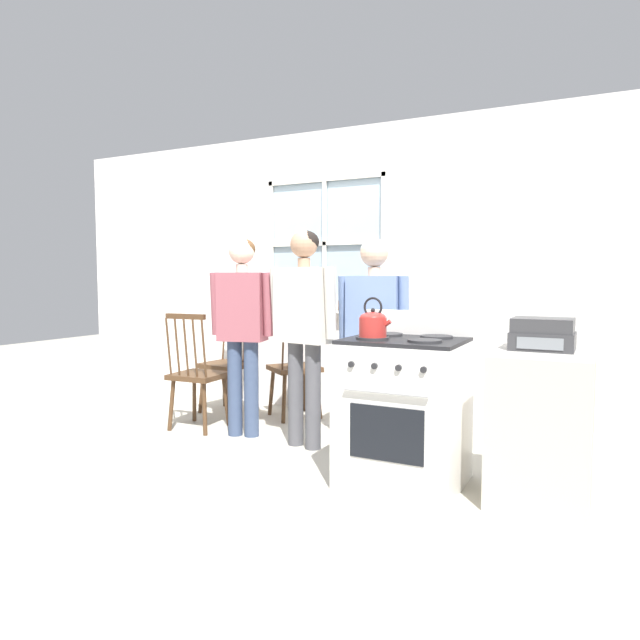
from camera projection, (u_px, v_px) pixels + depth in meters
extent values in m
plane|color=#B2AD9E|center=(260.00, 449.00, 4.33)|extent=(16.00, 16.00, 0.00)
cube|color=white|center=(178.00, 273.00, 6.36)|extent=(2.44, 0.06, 2.70)
cube|color=white|center=(543.00, 272.00, 4.64)|extent=(2.71, 0.06, 2.70)
cube|color=white|center=(325.00, 359.00, 5.60)|extent=(1.25, 0.06, 1.00)
cube|color=white|center=(326.00, 154.00, 5.45)|extent=(1.25, 0.06, 0.44)
cube|color=silver|center=(322.00, 311.00, 5.49)|extent=(1.31, 0.10, 0.03)
cube|color=#9EB7C6|center=(326.00, 244.00, 5.52)|extent=(1.19, 0.01, 1.21)
cube|color=silver|center=(325.00, 244.00, 5.49)|extent=(0.04, 0.02, 1.27)
cube|color=silver|center=(325.00, 244.00, 5.49)|extent=(1.25, 0.02, 0.04)
cube|color=silver|center=(271.00, 245.00, 5.76)|extent=(0.04, 0.03, 1.27)
cube|color=silver|center=(383.00, 242.00, 5.22)|extent=(0.04, 0.03, 1.27)
cube|color=silver|center=(325.00, 179.00, 5.45)|extent=(1.25, 0.03, 0.04)
cube|color=silver|center=(325.00, 307.00, 5.54)|extent=(1.25, 0.03, 0.04)
cube|color=#4C331E|center=(226.00, 365.00, 5.50)|extent=(0.46, 0.44, 0.04)
cylinder|color=#4C331E|center=(202.00, 390.00, 5.48)|extent=(0.07, 0.07, 0.44)
cylinder|color=#4C331E|center=(228.00, 394.00, 5.29)|extent=(0.07, 0.07, 0.44)
cylinder|color=#4C331E|center=(225.00, 385.00, 5.75)|extent=(0.07, 0.07, 0.44)
cylinder|color=#4C331E|center=(251.00, 389.00, 5.56)|extent=(0.07, 0.07, 0.44)
cylinder|color=#4C331E|center=(224.00, 336.00, 5.72)|extent=(0.03, 0.07, 0.51)
cylinder|color=#4C331E|center=(231.00, 337.00, 5.67)|extent=(0.03, 0.07, 0.51)
cylinder|color=#4C331E|center=(238.00, 337.00, 5.62)|extent=(0.03, 0.07, 0.51)
cylinder|color=#4C331E|center=(245.00, 338.00, 5.58)|extent=(0.03, 0.07, 0.51)
cylinder|color=#4C331E|center=(252.00, 338.00, 5.53)|extent=(0.03, 0.07, 0.51)
cube|color=#4C331E|center=(237.00, 310.00, 5.60)|extent=(0.38, 0.08, 0.04)
cube|color=#4C331E|center=(294.00, 368.00, 5.30)|extent=(0.57, 0.58, 0.04)
cylinder|color=#4C331E|center=(304.00, 389.00, 5.54)|extent=(0.06, 0.09, 0.44)
cylinder|color=#4C331E|center=(271.00, 392.00, 5.39)|extent=(0.09, 0.06, 0.44)
cylinder|color=#4C331E|center=(318.00, 395.00, 5.25)|extent=(0.09, 0.06, 0.44)
cylinder|color=#4C331E|center=(284.00, 399.00, 5.10)|extent=(0.06, 0.09, 0.44)
cylinder|color=#4C331E|center=(320.00, 342.00, 5.21)|extent=(0.07, 0.06, 0.51)
cylinder|color=#4C331E|center=(311.00, 343.00, 5.17)|extent=(0.07, 0.06, 0.51)
cylinder|color=#4C331E|center=(302.00, 343.00, 5.13)|extent=(0.07, 0.06, 0.51)
cylinder|color=#4C331E|center=(292.00, 344.00, 5.09)|extent=(0.07, 0.06, 0.51)
cylinder|color=#4C331E|center=(283.00, 344.00, 5.05)|extent=(0.07, 0.06, 0.51)
cube|color=#4C331E|center=(302.00, 313.00, 5.11)|extent=(0.26, 0.32, 0.04)
cube|color=#4C331E|center=(199.00, 376.00, 4.91)|extent=(0.44, 0.42, 0.04)
cylinder|color=#4C331E|center=(226.00, 401.00, 5.01)|extent=(0.07, 0.07, 0.44)
cylinder|color=#4C331E|center=(194.00, 398.00, 5.14)|extent=(0.07, 0.07, 0.44)
cylinder|color=#4C331E|center=(205.00, 409.00, 4.72)|extent=(0.07, 0.07, 0.44)
cylinder|color=#4C331E|center=(172.00, 405.00, 4.85)|extent=(0.07, 0.07, 0.44)
cylinder|color=#4C331E|center=(204.00, 350.00, 4.66)|extent=(0.02, 0.07, 0.51)
cylinder|color=#4C331E|center=(195.00, 349.00, 4.70)|extent=(0.02, 0.07, 0.51)
cylinder|color=#4C331E|center=(186.00, 349.00, 4.74)|extent=(0.02, 0.07, 0.51)
cylinder|color=#4C331E|center=(177.00, 348.00, 4.77)|extent=(0.02, 0.07, 0.51)
cylinder|color=#4C331E|center=(169.00, 348.00, 4.81)|extent=(0.02, 0.07, 0.51)
cube|color=#4C331E|center=(185.00, 316.00, 4.72)|extent=(0.38, 0.06, 0.04)
cylinder|color=#384766|center=(235.00, 388.00, 4.70)|extent=(0.12, 0.12, 0.79)
cylinder|color=#384766|center=(251.00, 389.00, 4.67)|extent=(0.12, 0.12, 0.79)
cube|color=#934C56|center=(242.00, 307.00, 4.63)|extent=(0.41, 0.29, 0.55)
cylinder|color=#934C56|center=(216.00, 304.00, 4.66)|extent=(0.10, 0.13, 0.51)
cylinder|color=#934C56|center=(268.00, 304.00, 4.56)|extent=(0.10, 0.13, 0.51)
cylinder|color=beige|center=(242.00, 268.00, 4.61)|extent=(0.10, 0.10, 0.07)
sphere|color=beige|center=(242.00, 251.00, 4.60)|extent=(0.21, 0.21, 0.21)
ellipsoid|color=brown|center=(242.00, 249.00, 4.61)|extent=(0.21, 0.21, 0.17)
cylinder|color=#4C4C51|center=(296.00, 393.00, 4.43)|extent=(0.12, 0.12, 0.81)
cylinder|color=#4C4C51|center=(313.00, 396.00, 4.32)|extent=(0.12, 0.12, 0.81)
cube|color=beige|center=(304.00, 305.00, 4.32)|extent=(0.48, 0.29, 0.57)
cylinder|color=beige|center=(277.00, 301.00, 4.47)|extent=(0.10, 0.13, 0.53)
cylinder|color=beige|center=(330.00, 303.00, 4.14)|extent=(0.10, 0.13, 0.53)
cylinder|color=tan|center=(304.00, 263.00, 4.30)|extent=(0.10, 0.10, 0.07)
sphere|color=tan|center=(304.00, 244.00, 4.29)|extent=(0.21, 0.21, 0.21)
ellipsoid|color=black|center=(305.00, 242.00, 4.30)|extent=(0.21, 0.21, 0.17)
cylinder|color=#2D3347|center=(364.00, 397.00, 4.37)|extent=(0.12, 0.12, 0.77)
cylinder|color=#2D3347|center=(383.00, 399.00, 4.31)|extent=(0.12, 0.12, 0.77)
cube|color=#6B84B7|center=(374.00, 312.00, 4.29)|extent=(0.41, 0.25, 0.54)
cylinder|color=#6B84B7|center=(344.00, 309.00, 4.35)|extent=(0.09, 0.12, 0.50)
cylinder|color=#6B84B7|center=(404.00, 310.00, 4.19)|extent=(0.09, 0.12, 0.50)
cylinder|color=beige|center=(374.00, 271.00, 4.27)|extent=(0.10, 0.10, 0.07)
sphere|color=beige|center=(374.00, 253.00, 4.26)|extent=(0.21, 0.21, 0.21)
ellipsoid|color=silver|center=(375.00, 250.00, 4.27)|extent=(0.22, 0.22, 0.17)
cube|color=white|center=(404.00, 413.00, 3.60)|extent=(0.73, 0.64, 0.90)
cube|color=black|center=(405.00, 341.00, 3.57)|extent=(0.72, 0.61, 0.02)
cylinder|color=#2D2D30|center=(373.00, 338.00, 3.53)|extent=(0.20, 0.20, 0.02)
cylinder|color=#2D2D30|center=(425.00, 341.00, 3.38)|extent=(0.20, 0.20, 0.02)
cylinder|color=#2D2D30|center=(387.00, 335.00, 3.75)|extent=(0.20, 0.20, 0.02)
cylinder|color=#2D2D30|center=(436.00, 337.00, 3.60)|extent=(0.20, 0.20, 0.02)
cube|color=white|center=(419.00, 323.00, 3.82)|extent=(0.73, 0.06, 0.16)
cube|color=black|center=(386.00, 434.00, 3.32)|extent=(0.46, 0.01, 0.32)
cylinder|color=silver|center=(385.00, 392.00, 3.28)|extent=(0.51, 0.02, 0.02)
cylinder|color=#232326|center=(351.00, 364.00, 3.38)|extent=(0.04, 0.02, 0.04)
cylinder|color=#232326|center=(374.00, 366.00, 3.31)|extent=(0.04, 0.02, 0.04)
cylinder|color=#232326|center=(398.00, 368.00, 3.25)|extent=(0.04, 0.02, 0.04)
cylinder|color=#232326|center=(423.00, 370.00, 3.18)|extent=(0.04, 0.02, 0.04)
cylinder|color=red|center=(373.00, 327.00, 3.52)|extent=(0.17, 0.17, 0.12)
ellipsoid|color=red|center=(373.00, 318.00, 3.52)|extent=(0.16, 0.16, 0.07)
sphere|color=black|center=(373.00, 310.00, 3.51)|extent=(0.03, 0.03, 0.03)
cylinder|color=red|center=(385.00, 325.00, 3.48)|extent=(0.08, 0.03, 0.07)
torus|color=black|center=(373.00, 307.00, 3.51)|extent=(0.12, 0.01, 0.12)
cylinder|color=#935B3D|center=(345.00, 305.00, 5.36)|extent=(0.12, 0.12, 0.09)
cylinder|color=#33261C|center=(345.00, 301.00, 5.36)|extent=(0.11, 0.11, 0.01)
cone|color=#388447|center=(347.00, 294.00, 5.36)|extent=(0.05, 0.04, 0.13)
cone|color=#388447|center=(346.00, 298.00, 5.37)|extent=(0.04, 0.05, 0.06)
cone|color=#388447|center=(344.00, 295.00, 5.37)|extent=(0.06, 0.06, 0.12)
cone|color=#388447|center=(343.00, 295.00, 5.36)|extent=(0.05, 0.04, 0.10)
cone|color=#388447|center=(344.00, 298.00, 5.34)|extent=(0.04, 0.05, 0.06)
cone|color=#388447|center=(346.00, 294.00, 5.34)|extent=(0.07, 0.06, 0.13)
cube|color=brown|center=(243.00, 325.00, 5.69)|extent=(0.23, 0.11, 0.26)
torus|color=brown|center=(238.00, 309.00, 5.61)|extent=(0.14, 0.14, 0.01)
cube|color=beige|center=(540.00, 430.00, 3.26)|extent=(0.55, 0.50, 0.87)
cube|color=beige|center=(542.00, 352.00, 3.23)|extent=(0.55, 0.50, 0.03)
cube|color=#38383A|center=(542.00, 341.00, 3.21)|extent=(0.34, 0.28, 0.10)
cube|color=#38383A|center=(543.00, 325.00, 3.20)|extent=(0.32, 0.27, 0.08)
cube|color=gray|center=(540.00, 344.00, 3.08)|extent=(0.24, 0.01, 0.06)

